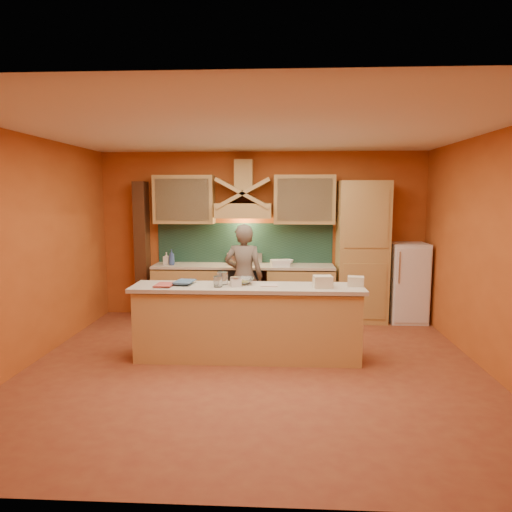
# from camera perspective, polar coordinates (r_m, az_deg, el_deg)

# --- Properties ---
(floor) EXTENTS (5.50, 5.00, 0.01)m
(floor) POSITION_cam_1_polar(r_m,az_deg,el_deg) (5.69, -0.24, -13.73)
(floor) COLOR brown
(floor) RESTS_ON ground
(ceiling) EXTENTS (5.50, 5.00, 0.01)m
(ceiling) POSITION_cam_1_polar(r_m,az_deg,el_deg) (5.35, -0.26, 15.47)
(ceiling) COLOR white
(ceiling) RESTS_ON wall_back
(wall_back) EXTENTS (5.50, 0.02, 2.80)m
(wall_back) POSITION_cam_1_polar(r_m,az_deg,el_deg) (7.82, 0.78, 2.68)
(wall_back) COLOR #BC5A24
(wall_back) RESTS_ON floor
(wall_front) EXTENTS (5.50, 0.02, 2.80)m
(wall_front) POSITION_cam_1_polar(r_m,az_deg,el_deg) (2.88, -3.06, -5.73)
(wall_front) COLOR #BC5A24
(wall_front) RESTS_ON floor
(wall_left) EXTENTS (0.02, 5.00, 2.80)m
(wall_left) POSITION_cam_1_polar(r_m,az_deg,el_deg) (6.14, -26.81, 0.54)
(wall_left) COLOR #BC5A24
(wall_left) RESTS_ON floor
(wall_right) EXTENTS (0.02, 5.00, 2.80)m
(wall_right) POSITION_cam_1_polar(r_m,az_deg,el_deg) (5.87, 27.64, 0.20)
(wall_right) COLOR #BC5A24
(wall_right) RESTS_ON floor
(base_cabinet_left) EXTENTS (1.10, 0.60, 0.86)m
(base_cabinet_left) POSITION_cam_1_polar(r_m,az_deg,el_deg) (7.82, -8.54, -4.60)
(base_cabinet_left) COLOR tan
(base_cabinet_left) RESTS_ON floor
(base_cabinet_right) EXTENTS (1.10, 0.60, 0.86)m
(base_cabinet_right) POSITION_cam_1_polar(r_m,az_deg,el_deg) (7.67, 5.55, -4.78)
(base_cabinet_right) COLOR tan
(base_cabinet_right) RESTS_ON floor
(counter_top) EXTENTS (3.00, 0.62, 0.04)m
(counter_top) POSITION_cam_1_polar(r_m,az_deg,el_deg) (7.60, -1.58, -1.26)
(counter_top) COLOR beige
(counter_top) RESTS_ON base_cabinet_left
(stove) EXTENTS (0.60, 0.58, 0.90)m
(stove) POSITION_cam_1_polar(r_m,az_deg,el_deg) (7.68, -1.56, -4.58)
(stove) COLOR black
(stove) RESTS_ON floor
(backsplash) EXTENTS (3.00, 0.03, 0.70)m
(backsplash) POSITION_cam_1_polar(r_m,az_deg,el_deg) (7.84, -1.42, 1.59)
(backsplash) COLOR #18362D
(backsplash) RESTS_ON wall_back
(range_hood) EXTENTS (0.92, 0.50, 0.24)m
(range_hood) POSITION_cam_1_polar(r_m,az_deg,el_deg) (7.57, -1.57, 5.70)
(range_hood) COLOR tan
(range_hood) RESTS_ON wall_back
(hood_chimney) EXTENTS (0.30, 0.30, 0.50)m
(hood_chimney) POSITION_cam_1_polar(r_m,az_deg,el_deg) (7.67, -1.53, 10.06)
(hood_chimney) COLOR tan
(hood_chimney) RESTS_ON wall_back
(upper_cabinet_left) EXTENTS (1.00, 0.35, 0.80)m
(upper_cabinet_left) POSITION_cam_1_polar(r_m,az_deg,el_deg) (7.78, -8.95, 6.99)
(upper_cabinet_left) COLOR tan
(upper_cabinet_left) RESTS_ON wall_back
(upper_cabinet_right) EXTENTS (1.00, 0.35, 0.80)m
(upper_cabinet_right) POSITION_cam_1_polar(r_m,az_deg,el_deg) (7.63, 6.04, 7.03)
(upper_cabinet_right) COLOR tan
(upper_cabinet_right) RESTS_ON wall_back
(pantry_column) EXTENTS (0.80, 0.60, 2.30)m
(pantry_column) POSITION_cam_1_polar(r_m,az_deg,el_deg) (7.67, 13.11, 0.50)
(pantry_column) COLOR tan
(pantry_column) RESTS_ON floor
(fridge) EXTENTS (0.58, 0.60, 1.30)m
(fridge) POSITION_cam_1_polar(r_m,az_deg,el_deg) (7.91, 18.36, -3.14)
(fridge) COLOR white
(fridge) RESTS_ON floor
(trim_column_left) EXTENTS (0.20, 0.30, 2.30)m
(trim_column_left) POSITION_cam_1_polar(r_m,az_deg,el_deg) (8.04, -14.02, 0.80)
(trim_column_left) COLOR #472816
(trim_column_left) RESTS_ON floor
(island_body) EXTENTS (2.80, 0.55, 0.88)m
(island_body) POSITION_cam_1_polar(r_m,az_deg,el_deg) (5.83, -1.07, -8.61)
(island_body) COLOR #DCB870
(island_body) RESTS_ON floor
(island_top) EXTENTS (2.90, 0.62, 0.05)m
(island_top) POSITION_cam_1_polar(r_m,az_deg,el_deg) (5.72, -1.08, -3.98)
(island_top) COLOR beige
(island_top) RESTS_ON island_body
(person) EXTENTS (0.63, 0.44, 1.64)m
(person) POSITION_cam_1_polar(r_m,az_deg,el_deg) (7.05, -1.53, -2.61)
(person) COLOR #70665B
(person) RESTS_ON floor
(pot_large) EXTENTS (0.26, 0.26, 0.17)m
(pot_large) POSITION_cam_1_polar(r_m,az_deg,el_deg) (7.60, -2.42, -0.63)
(pot_large) COLOR #B1B0B7
(pot_large) RESTS_ON stove
(pot_small) EXTENTS (0.27, 0.27, 0.13)m
(pot_small) POSITION_cam_1_polar(r_m,az_deg,el_deg) (7.63, -0.51, -0.73)
(pot_small) COLOR #B5B6BC
(pot_small) RESTS_ON stove
(soap_bottle_a) EXTENTS (0.10, 0.10, 0.20)m
(soap_bottle_a) POSITION_cam_1_polar(r_m,az_deg,el_deg) (7.78, -11.13, -0.30)
(soap_bottle_a) COLOR silver
(soap_bottle_a) RESTS_ON counter_top
(soap_bottle_b) EXTENTS (0.13, 0.13, 0.26)m
(soap_bottle_b) POSITION_cam_1_polar(r_m,az_deg,el_deg) (7.69, -10.51, -0.15)
(soap_bottle_b) COLOR #334B8C
(soap_bottle_b) RESTS_ON counter_top
(bowl_back) EXTENTS (0.30, 0.30, 0.07)m
(bowl_back) POSITION_cam_1_polar(r_m,az_deg,el_deg) (7.70, 3.83, -0.74)
(bowl_back) COLOR white
(bowl_back) RESTS_ON counter_top
(dish_rack) EXTENTS (0.33, 0.28, 0.10)m
(dish_rack) POSITION_cam_1_polar(r_m,az_deg,el_deg) (7.45, 3.03, -0.89)
(dish_rack) COLOR white
(dish_rack) RESTS_ON counter_top
(book_lower) EXTENTS (0.22, 0.30, 0.03)m
(book_lower) POSITION_cam_1_polar(r_m,az_deg,el_deg) (5.83, -12.41, -3.55)
(book_lower) COLOR #B0463E
(book_lower) RESTS_ON island_top
(book_upper) EXTENTS (0.26, 0.33, 0.02)m
(book_upper) POSITION_cam_1_polar(r_m,az_deg,el_deg) (5.91, -9.95, -3.15)
(book_upper) COLOR #3E6088
(book_upper) RESTS_ON island_top
(jar_large) EXTENTS (0.16, 0.16, 0.16)m
(jar_large) POSITION_cam_1_polar(r_m,az_deg,el_deg) (5.79, -4.21, -2.79)
(jar_large) COLOR white
(jar_large) RESTS_ON island_top
(jar_small) EXTENTS (0.13, 0.13, 0.13)m
(jar_small) POSITION_cam_1_polar(r_m,az_deg,el_deg) (5.65, -4.78, -3.20)
(jar_small) COLOR silver
(jar_small) RESTS_ON island_top
(kitchen_scale) EXTENTS (0.15, 0.15, 0.10)m
(kitchen_scale) POSITION_cam_1_polar(r_m,az_deg,el_deg) (5.66, -2.53, -3.31)
(kitchen_scale) COLOR white
(kitchen_scale) RESTS_ON island_top
(mixing_bowl) EXTENTS (0.31, 0.31, 0.08)m
(mixing_bowl) POSITION_cam_1_polar(r_m,az_deg,el_deg) (5.84, -1.78, -3.12)
(mixing_bowl) COLOR white
(mixing_bowl) RESTS_ON island_top
(cloth) EXTENTS (0.22, 0.16, 0.01)m
(cloth) POSITION_cam_1_polar(r_m,az_deg,el_deg) (5.71, 1.65, -3.67)
(cloth) COLOR beige
(cloth) RESTS_ON island_top
(grocery_bag_a) EXTENTS (0.24, 0.20, 0.14)m
(grocery_bag_a) POSITION_cam_1_polar(r_m,az_deg,el_deg) (5.66, 8.35, -3.19)
(grocery_bag_a) COLOR beige
(grocery_bag_a) RESTS_ON island_top
(grocery_bag_b) EXTENTS (0.22, 0.18, 0.12)m
(grocery_bag_b) POSITION_cam_1_polar(r_m,az_deg,el_deg) (5.82, 12.36, -3.10)
(grocery_bag_b) COLOR beige
(grocery_bag_b) RESTS_ON island_top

